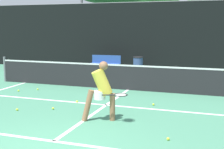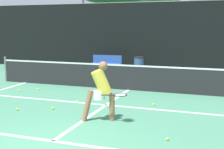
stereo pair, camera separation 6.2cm
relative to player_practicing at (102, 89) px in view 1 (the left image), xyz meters
The scene contains 18 objects.
court_baseline_near 1.91m from the player_practicing, 104.52° to the right, with size 11.00×0.10×0.01m, color white.
court_service_line 1.76m from the player_practicing, 106.06° to the left, with size 8.25×0.10×0.01m, color white.
court_center_mark 1.44m from the player_practicing, 111.36° to the left, with size 0.10×5.54×0.01m, color white.
net 3.91m from the player_practicing, 96.36° to the left, with size 11.09×0.09×1.07m.
fence_back 8.90m from the player_practicing, 92.80° to the left, with size 24.00×0.06×3.59m.
player_practicing is the anchor object (origin of this frame).
tennis_ball_scattered_1 4.60m from the player_practicing, 142.80° to the left, with size 0.07×0.07×0.07m, color #D1E033.
tennis_ball_scattered_2 1.95m from the player_practicing, 162.56° to the left, with size 0.07×0.07×0.07m, color #D1E033.
tennis_ball_scattered_3 2.27m from the player_practicing, 64.00° to the left, with size 0.07×0.07×0.07m, color #D1E033.
tennis_ball_scattered_5 2.14m from the player_practicing, 24.70° to the right, with size 0.07×0.07×0.07m, color #D1E033.
tennis_ball_scattered_6 2.72m from the player_practicing, behind, with size 0.07×0.07×0.07m, color #D1E033.
tennis_ball_scattered_8 1.77m from the player_practicing, 98.40° to the left, with size 0.07×0.07×0.07m, color #D1E033.
tennis_ball_scattered_9 4.80m from the player_practicing, 150.95° to the left, with size 0.07×0.07×0.07m, color #D1E033.
tennis_ball_scattered_10 2.21m from the player_practicing, 133.09° to the left, with size 0.07×0.07×0.07m, color #D1E033.
courtside_bench 8.40m from the player_practicing, 109.48° to the left, with size 1.56×0.48×0.86m.
trash_bin 8.01m from the player_practicing, 97.79° to the left, with size 0.50×0.50×0.84m.
parked_car 13.90m from the player_practicing, 108.26° to the left, with size 1.78×4.56×1.34m.
building_far 27.00m from the player_practicing, 90.92° to the left, with size 36.00×2.40×4.75m, color beige.
Camera 1 is at (3.17, -4.65, 2.39)m, focal length 50.00 mm.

